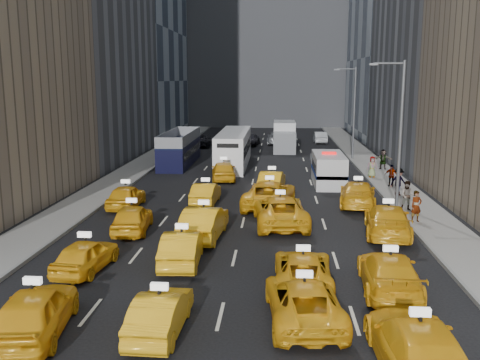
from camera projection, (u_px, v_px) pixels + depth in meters
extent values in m
plane|color=black|center=(231.00, 274.00, 22.04)|extent=(160.00, 160.00, 0.00)
cube|color=gray|center=(137.00, 169.00, 47.24)|extent=(3.00, 90.00, 0.15)
cube|color=gray|center=(378.00, 171.00, 45.81)|extent=(3.00, 90.00, 0.15)
cube|color=slate|center=(153.00, 169.00, 47.13)|extent=(0.15, 90.00, 0.18)
cube|color=slate|center=(360.00, 171.00, 45.90)|extent=(0.15, 90.00, 0.18)
cube|color=slate|center=(268.00, 4.00, 88.84)|extent=(30.00, 12.00, 40.00)
cylinder|color=#595B60|center=(400.00, 136.00, 32.32)|extent=(0.20, 0.20, 9.00)
cylinder|color=#595B60|center=(389.00, 63.00, 31.58)|extent=(1.80, 0.12, 0.12)
cube|color=slate|center=(373.00, 64.00, 31.65)|extent=(0.50, 0.22, 0.12)
cylinder|color=#595B60|center=(354.00, 114.00, 51.92)|extent=(0.20, 0.20, 9.00)
cylinder|color=#595B60|center=(346.00, 69.00, 51.17)|extent=(1.80, 0.12, 0.12)
cube|color=slate|center=(337.00, 70.00, 51.24)|extent=(0.50, 0.22, 0.12)
imported|color=#EFA714|center=(35.00, 312.00, 16.61)|extent=(2.50, 4.89, 1.59)
imported|color=#EFA714|center=(160.00, 313.00, 16.84)|extent=(1.52, 4.05, 1.32)
imported|color=#EFA714|center=(304.00, 300.00, 17.69)|extent=(2.75, 5.22, 1.40)
imported|color=#EFA714|center=(418.00, 347.00, 14.48)|extent=(2.30, 5.43, 1.56)
imported|color=#EFA714|center=(86.00, 255.00, 22.25)|extent=(2.02, 4.13, 1.36)
imported|color=#EFA714|center=(182.00, 247.00, 23.13)|extent=(1.77, 4.51, 1.46)
imported|color=#EFA714|center=(303.00, 270.00, 20.61)|extent=(2.31, 4.81, 1.32)
imported|color=#EFA714|center=(389.00, 273.00, 20.09)|extent=(2.37, 5.20, 1.47)
imported|color=#EFA714|center=(132.00, 218.00, 27.92)|extent=(2.12, 4.47, 1.48)
imported|color=#EFA714|center=(204.00, 222.00, 26.84)|extent=(2.08, 5.07, 1.63)
imported|color=#EFA714|center=(280.00, 211.00, 29.22)|extent=(3.26, 6.11, 1.63)
imported|color=#EFA714|center=(387.00, 220.00, 27.34)|extent=(2.91, 5.68, 1.58)
imported|color=#EFA714|center=(126.00, 196.00, 33.16)|extent=(1.72, 4.26, 1.45)
imported|color=#EFA714|center=(206.00, 193.00, 34.23)|extent=(1.58, 4.18, 1.36)
imported|color=#EFA714|center=(269.00, 194.00, 33.25)|extent=(3.56, 6.33, 1.67)
imported|color=#EFA714|center=(358.00, 194.00, 33.71)|extent=(2.87, 5.58, 1.55)
imported|color=#EFA714|center=(224.00, 171.00, 42.13)|extent=(2.34, 4.70, 1.54)
imported|color=#EFA714|center=(272.00, 181.00, 37.96)|extent=(2.01, 4.63, 1.48)
cube|color=silver|center=(329.00, 169.00, 40.38)|extent=(2.31, 5.83, 2.32)
cylinder|color=black|center=(317.00, 183.00, 38.62)|extent=(0.28, 0.93, 0.93)
cylinder|color=black|center=(344.00, 184.00, 38.49)|extent=(0.28, 0.93, 0.93)
cylinder|color=black|center=(314.00, 174.00, 42.53)|extent=(0.28, 0.93, 0.93)
cylinder|color=black|center=(338.00, 174.00, 42.40)|extent=(0.28, 0.93, 0.93)
cube|color=navy|center=(328.00, 171.00, 40.41)|extent=(2.35, 5.83, 0.26)
cube|color=red|center=(329.00, 153.00, 40.15)|extent=(1.06, 0.39, 0.17)
cube|color=black|center=(180.00, 148.00, 49.85)|extent=(3.01, 10.54, 3.03)
cylinder|color=black|center=(159.00, 166.00, 45.88)|extent=(0.28, 1.10, 1.10)
cylinder|color=black|center=(183.00, 166.00, 45.74)|extent=(0.28, 1.10, 1.10)
cylinder|color=black|center=(178.00, 152.00, 54.33)|extent=(0.28, 1.10, 1.10)
cylinder|color=black|center=(198.00, 152.00, 54.19)|extent=(0.28, 1.10, 1.10)
cube|color=white|center=(234.00, 148.00, 49.23)|extent=(3.01, 12.19, 3.13)
cylinder|color=black|center=(215.00, 168.00, 44.45)|extent=(0.28, 1.10, 1.10)
cylinder|color=black|center=(242.00, 169.00, 44.30)|extent=(0.28, 1.10, 1.10)
cylinder|color=black|center=(227.00, 152.00, 54.55)|extent=(0.28, 1.10, 1.10)
cylinder|color=black|center=(249.00, 152.00, 54.39)|extent=(0.28, 1.10, 1.10)
cube|color=silver|center=(284.00, 136.00, 59.26)|extent=(3.14, 7.15, 3.17)
cylinder|color=black|center=(275.00, 149.00, 57.01)|extent=(0.28, 1.10, 1.10)
cylinder|color=black|center=(294.00, 149.00, 56.87)|extent=(0.28, 1.10, 1.10)
cylinder|color=black|center=(275.00, 143.00, 62.04)|extent=(0.28, 1.10, 1.10)
cylinder|color=black|center=(293.00, 143.00, 61.90)|extent=(0.28, 1.10, 1.10)
imported|color=#979A9E|center=(321.00, 158.00, 49.45)|extent=(1.78, 4.32, 1.39)
imported|color=black|center=(203.00, 141.00, 62.86)|extent=(2.72, 5.12, 1.37)
imported|color=slate|center=(276.00, 138.00, 65.36)|extent=(2.34, 5.36, 1.53)
imported|color=black|center=(251.00, 139.00, 64.27)|extent=(2.11, 4.54, 1.51)
imported|color=#A8ACB0|center=(320.00, 137.00, 66.47)|extent=(1.54, 4.30, 1.41)
imported|color=gray|center=(416.00, 206.00, 29.32)|extent=(0.74, 0.60, 1.74)
imported|color=gray|center=(408.00, 196.00, 31.86)|extent=(0.96, 0.68, 1.78)
imported|color=gray|center=(399.00, 182.00, 35.92)|extent=(1.30, 0.82, 1.86)
imported|color=gray|center=(391.00, 175.00, 39.02)|extent=(1.03, 0.73, 1.60)
imported|color=gray|center=(372.00, 167.00, 42.58)|extent=(0.84, 0.47, 1.68)
imported|color=gray|center=(383.00, 159.00, 46.39)|extent=(1.66, 0.91, 1.72)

